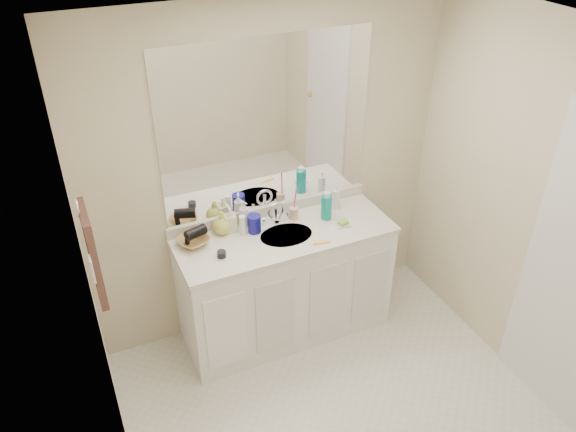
# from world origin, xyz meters

# --- Properties ---
(floor) EXTENTS (2.60, 2.60, 0.00)m
(floor) POSITION_xyz_m (0.00, 0.00, 0.00)
(floor) COLOR silver
(floor) RESTS_ON ground
(ceiling) EXTENTS (2.60, 2.60, 0.02)m
(ceiling) POSITION_xyz_m (0.00, 0.00, 2.40)
(ceiling) COLOR white
(ceiling) RESTS_ON wall_back
(wall_back) EXTENTS (2.60, 0.02, 2.40)m
(wall_back) POSITION_xyz_m (0.00, 1.30, 1.20)
(wall_back) COLOR beige
(wall_back) RESTS_ON floor
(wall_left) EXTENTS (0.02, 2.60, 2.40)m
(wall_left) POSITION_xyz_m (-1.30, 0.00, 1.20)
(wall_left) COLOR beige
(wall_left) RESTS_ON floor
(wall_right) EXTENTS (0.02, 2.60, 2.40)m
(wall_right) POSITION_xyz_m (1.30, 0.00, 1.20)
(wall_right) COLOR beige
(wall_right) RESTS_ON floor
(vanity_cabinet) EXTENTS (1.50, 0.55, 0.85)m
(vanity_cabinet) POSITION_xyz_m (0.00, 1.02, 0.42)
(vanity_cabinet) COLOR white
(vanity_cabinet) RESTS_ON floor
(countertop) EXTENTS (1.52, 0.57, 0.03)m
(countertop) POSITION_xyz_m (0.00, 1.02, 0.86)
(countertop) COLOR silver
(countertop) RESTS_ON vanity_cabinet
(backsplash) EXTENTS (1.52, 0.03, 0.08)m
(backsplash) POSITION_xyz_m (0.00, 1.29, 0.92)
(backsplash) COLOR silver
(backsplash) RESTS_ON countertop
(sink_basin) EXTENTS (0.37, 0.37, 0.02)m
(sink_basin) POSITION_xyz_m (0.00, 1.00, 0.87)
(sink_basin) COLOR #B3A99D
(sink_basin) RESTS_ON countertop
(faucet) EXTENTS (0.02, 0.02, 0.11)m
(faucet) POSITION_xyz_m (0.00, 1.18, 0.94)
(faucet) COLOR silver
(faucet) RESTS_ON countertop
(mirror) EXTENTS (1.48, 0.01, 1.20)m
(mirror) POSITION_xyz_m (0.00, 1.29, 1.56)
(mirror) COLOR white
(mirror) RESTS_ON wall_back
(blue_mug) EXTENTS (0.12, 0.12, 0.13)m
(blue_mug) POSITION_xyz_m (-0.18, 1.13, 0.94)
(blue_mug) COLOR navy
(blue_mug) RESTS_ON countertop
(tan_cup) EXTENTS (0.07, 0.07, 0.09)m
(tan_cup) POSITION_xyz_m (0.14, 1.17, 0.92)
(tan_cup) COLOR beige
(tan_cup) RESTS_ON countertop
(toothbrush) EXTENTS (0.02, 0.04, 0.20)m
(toothbrush) POSITION_xyz_m (0.15, 1.17, 1.03)
(toothbrush) COLOR #E63C76
(toothbrush) RESTS_ON tan_cup
(mouthwash_bottle) EXTENTS (0.08, 0.08, 0.18)m
(mouthwash_bottle) POSITION_xyz_m (0.35, 1.08, 0.97)
(mouthwash_bottle) COLOR #0B8B82
(mouthwash_bottle) RESTS_ON countertop
(clear_pump_bottle) EXTENTS (0.06, 0.06, 0.15)m
(clear_pump_bottle) POSITION_xyz_m (0.48, 1.18, 0.96)
(clear_pump_bottle) COLOR silver
(clear_pump_bottle) RESTS_ON countertop
(soap_dish) EXTENTS (0.11, 0.09, 0.01)m
(soap_dish) POSITION_xyz_m (0.41, 0.95, 0.89)
(soap_dish) COLOR silver
(soap_dish) RESTS_ON countertop
(green_soap) EXTENTS (0.07, 0.06, 0.02)m
(green_soap) POSITION_xyz_m (0.41, 0.95, 0.90)
(green_soap) COLOR #83C630
(green_soap) RESTS_ON soap_dish
(orange_comb) EXTENTS (0.12, 0.05, 0.00)m
(orange_comb) POSITION_xyz_m (0.18, 0.81, 0.88)
(orange_comb) COLOR #FFAE1A
(orange_comb) RESTS_ON countertop
(dark_jar) EXTENTS (0.06, 0.06, 0.04)m
(dark_jar) POSITION_xyz_m (-0.48, 0.95, 0.90)
(dark_jar) COLOR black
(dark_jar) RESTS_ON countertop
(extra_white_bottle) EXTENTS (0.05, 0.05, 0.14)m
(extra_white_bottle) POSITION_xyz_m (-0.27, 1.14, 0.95)
(extra_white_bottle) COLOR white
(extra_white_bottle) RESTS_ON countertop
(soap_bottle_white) EXTENTS (0.09, 0.10, 0.19)m
(soap_bottle_white) POSITION_xyz_m (-0.22, 1.24, 0.98)
(soap_bottle_white) COLOR white
(soap_bottle_white) RESTS_ON countertop
(soap_bottle_cream) EXTENTS (0.09, 0.09, 0.18)m
(soap_bottle_cream) POSITION_xyz_m (-0.33, 1.22, 0.97)
(soap_bottle_cream) COLOR beige
(soap_bottle_cream) RESTS_ON countertop
(soap_bottle_yellow) EXTENTS (0.15, 0.15, 0.17)m
(soap_bottle_yellow) POSITION_xyz_m (-0.39, 1.21, 0.96)
(soap_bottle_yellow) COLOR #CACF50
(soap_bottle_yellow) RESTS_ON countertop
(wicker_basket) EXTENTS (0.26, 0.26, 0.05)m
(wicker_basket) POSITION_xyz_m (-0.61, 1.16, 0.90)
(wicker_basket) COLOR #B68849
(wicker_basket) RESTS_ON countertop
(hair_dryer) EXTENTS (0.16, 0.11, 0.07)m
(hair_dryer) POSITION_xyz_m (-0.59, 1.16, 0.97)
(hair_dryer) COLOR black
(hair_dryer) RESTS_ON wicker_basket
(towel_ring) EXTENTS (0.01, 0.11, 0.11)m
(towel_ring) POSITION_xyz_m (-1.27, 0.77, 1.55)
(towel_ring) COLOR silver
(towel_ring) RESTS_ON wall_left
(hand_towel) EXTENTS (0.04, 0.32, 0.55)m
(hand_towel) POSITION_xyz_m (-1.25, 0.77, 1.25)
(hand_towel) COLOR #39231E
(hand_towel) RESTS_ON towel_ring
(switch_plate) EXTENTS (0.01, 0.08, 0.13)m
(switch_plate) POSITION_xyz_m (-1.27, 0.57, 1.30)
(switch_plate) COLOR silver
(switch_plate) RESTS_ON wall_left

